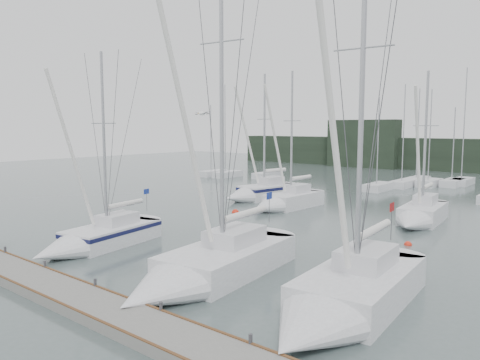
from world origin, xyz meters
The scene contains 13 objects.
ground centered at (0.00, 0.00, 0.00)m, with size 160.00×160.00×0.00m, color #4B5B59.
dock centered at (0.00, -5.00, 0.20)m, with size 24.00×2.00×0.40m, color slate.
far_building_left centered at (-20.00, 60.00, 4.00)m, with size 12.00×3.00×8.00m, color black.
sailboat_near_left centered at (-8.38, -0.06, 0.53)m, with size 3.97×8.76×11.87m.
sailboat_near_center centered at (0.38, -0.52, 0.60)m, with size 4.50×11.06×17.91m.
sailboat_near_right centered at (6.78, 0.06, 0.61)m, with size 3.99×10.41×16.33m.
sailboat_mid_a centered at (-12.10, 19.96, 0.66)m, with size 4.02×8.16×12.55m.
sailboat_mid_b centered at (-7.40, 17.42, 0.58)m, with size 2.94×7.93×12.19m.
sailboat_mid_c centered at (3.43, 18.25, 0.58)m, with size 3.18×7.85×11.44m.
buoy_a centered at (-3.30, 9.17, 0.00)m, with size 0.68×0.68×0.68m, color red.
buoy_b centered at (4.90, 12.16, 0.00)m, with size 0.44×0.44×0.44m, color red.
buoy_c centered at (-9.37, 13.61, 0.00)m, with size 0.60×0.60×0.60m, color red.
seagull centered at (-1.99, 2.24, 7.47)m, with size 0.99×0.46×0.19m.
Camera 1 is at (14.16, -14.49, 6.81)m, focal length 35.00 mm.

